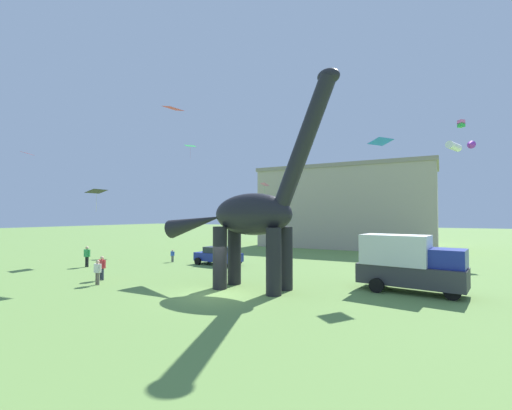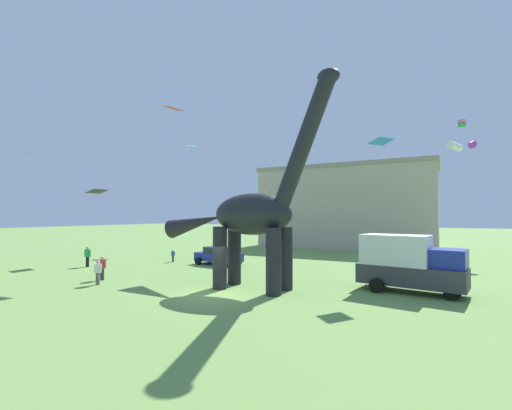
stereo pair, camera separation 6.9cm
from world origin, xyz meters
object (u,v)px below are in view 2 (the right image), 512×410
(person_photographer, at_px, (102,266))
(kite_high_left, at_px, (381,141))
(kite_far_left, at_px, (265,184))
(parked_box_truck, at_px, (408,263))
(person_far_spectator, at_px, (98,270))
(parked_sedan_left, at_px, (219,255))
(kite_mid_right, at_px, (28,154))
(person_watching_child, at_px, (173,254))
(kite_high_right, at_px, (173,109))
(kite_drifting, at_px, (462,123))
(kite_far_right, at_px, (458,146))
(kite_mid_left, at_px, (191,146))
(kite_near_high, at_px, (97,191))
(dinosaur_sculpture, at_px, (252,214))
(person_vendor_side, at_px, (88,254))

(person_photographer, relative_size, kite_high_left, 0.93)
(person_photographer, relative_size, kite_far_left, 1.27)
(parked_box_truck, bearing_deg, person_photographer, -154.07)
(person_far_spectator, bearing_deg, person_photographer, 117.27)
(parked_sedan_left, distance_m, kite_mid_right, 17.04)
(kite_far_left, bearing_deg, person_watching_child, -109.62)
(person_photographer, xyz_separation_m, kite_high_right, (0.71, 6.01, 12.14))
(kite_far_left, bearing_deg, person_photographer, -95.66)
(kite_drifting, height_order, kite_mid_right, kite_drifting)
(person_photographer, distance_m, kite_far_left, 21.43)
(parked_box_truck, xyz_separation_m, kite_far_right, (3.26, 19.44, 9.80))
(kite_mid_left, bearing_deg, parked_sedan_left, -41.38)
(person_watching_child, bearing_deg, kite_mid_left, -154.44)
(person_watching_child, distance_m, kite_far_left, 13.82)
(kite_high_left, bearing_deg, parked_sedan_left, 171.33)
(kite_mid_left, bearing_deg, kite_drifting, -5.19)
(parked_box_truck, relative_size, kite_high_right, 3.55)
(kite_far_left, xyz_separation_m, kite_high_left, (14.68, -12.61, 1.13))
(person_far_spectator, bearing_deg, kite_mid_right, 159.51)
(kite_far_left, bearing_deg, parked_sedan_left, -86.05)
(kite_far_right, bearing_deg, person_watching_child, -145.55)
(kite_drifting, relative_size, kite_mid_right, 0.58)
(kite_near_high, bearing_deg, parked_sedan_left, 18.99)
(parked_box_truck, bearing_deg, person_far_spectator, -149.58)
(kite_drifting, relative_size, kite_near_high, 0.28)
(person_far_spectator, relative_size, kite_high_left, 0.90)
(parked_sedan_left, relative_size, kite_drifting, 7.38)
(kite_high_left, height_order, kite_drifting, kite_drifting)
(kite_far_left, height_order, kite_near_high, kite_far_left)
(person_watching_child, height_order, kite_mid_left, kite_mid_left)
(person_photographer, xyz_separation_m, kite_near_high, (-8.43, 5.85, 5.60))
(dinosaur_sculpture, height_order, kite_near_high, dinosaur_sculpture)
(kite_drifting, bearing_deg, person_photographer, -142.23)
(person_photographer, distance_m, kite_drifting, 29.33)
(kite_far_left, bearing_deg, person_vendor_side, -115.98)
(kite_high_left, xyz_separation_m, kite_high_right, (-15.97, -1.55, 4.06))
(parked_sedan_left, height_order, person_vendor_side, person_vendor_side)
(person_watching_child, relative_size, kite_far_left, 0.91)
(person_photographer, relative_size, kite_drifting, 2.72)
(parked_sedan_left, bearing_deg, kite_high_left, -4.35)
(parked_sedan_left, relative_size, kite_far_right, 1.52)
(person_watching_child, bearing_deg, parked_sedan_left, 91.48)
(person_watching_child, bearing_deg, kite_high_left, 79.35)
(person_photographer, relative_size, person_far_spectator, 1.04)
(kite_mid_right, bearing_deg, kite_far_right, 40.83)
(kite_near_high, bearing_deg, person_watching_child, 26.47)
(kite_high_left, distance_m, kite_near_high, 25.29)
(kite_high_right, bearing_deg, dinosaur_sculpture, -21.66)
(kite_near_high, bearing_deg, dinosaur_sculpture, -10.94)
(person_vendor_side, distance_m, person_far_spectator, 8.60)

